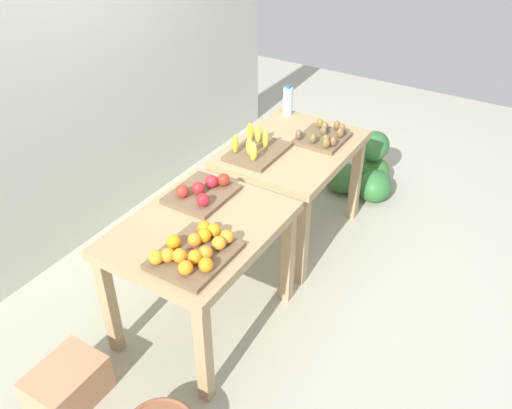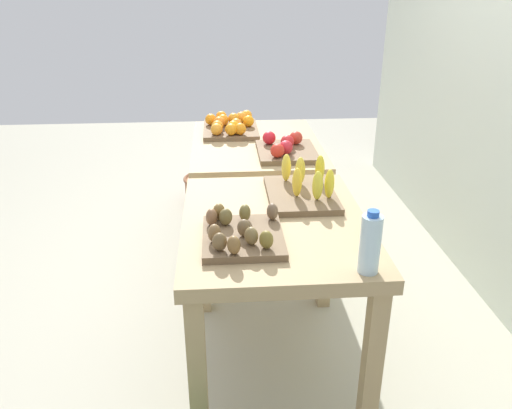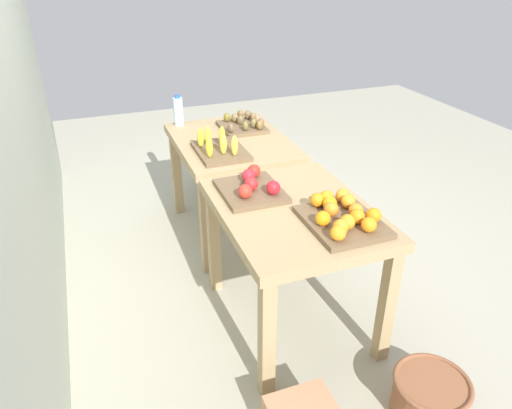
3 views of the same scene
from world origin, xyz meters
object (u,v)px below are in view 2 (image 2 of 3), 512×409
(display_table_left, at_px, (256,160))
(cardboard_produce_box, at_px, (284,185))
(banana_crate, at_px, (303,189))
(wicker_basket, at_px, (206,189))
(display_table_right, at_px, (274,243))
(kiwi_bin, at_px, (241,233))
(water_bottle, at_px, (370,244))
(orange_bin, at_px, (230,126))
(apple_bin, at_px, (285,148))

(display_table_left, distance_m, cardboard_produce_box, 1.07)
(banana_crate, relative_size, wicker_basket, 1.19)
(display_table_right, relative_size, banana_crate, 2.36)
(kiwi_bin, xyz_separation_m, cardboard_produce_box, (-2.18, 0.46, -0.69))
(display_table_right, distance_m, cardboard_produce_box, 2.09)
(banana_crate, distance_m, water_bottle, 0.70)
(display_table_right, xyz_separation_m, wicker_basket, (-1.98, -0.35, -0.55))
(banana_crate, xyz_separation_m, kiwi_bin, (0.42, -0.32, -0.01))
(banana_crate, height_order, cardboard_produce_box, banana_crate)
(orange_bin, height_order, kiwi_bin, orange_bin)
(display_table_left, distance_m, banana_crate, 0.91)
(water_bottle, height_order, cardboard_produce_box, water_bottle)
(apple_bin, relative_size, kiwi_bin, 1.08)
(orange_bin, bearing_deg, apple_bin, 32.49)
(water_bottle, bearing_deg, banana_crate, -169.52)
(orange_bin, height_order, wicker_basket, orange_bin)
(orange_bin, xyz_separation_m, water_bottle, (1.81, 0.44, 0.07))
(display_table_right, relative_size, cardboard_produce_box, 2.60)
(display_table_left, distance_m, kiwi_bin, 1.32)
(display_table_left, relative_size, cardboard_produce_box, 2.60)
(orange_bin, relative_size, water_bottle, 1.88)
(wicker_basket, bearing_deg, apple_bin, 24.57)
(apple_bin, height_order, water_bottle, water_bottle)
(display_table_right, distance_m, water_bottle, 0.58)
(display_table_right, xyz_separation_m, water_bottle, (0.45, 0.29, 0.23))
(apple_bin, bearing_deg, display_table_right, -10.10)
(display_table_right, bearing_deg, display_table_left, 180.00)
(orange_bin, distance_m, cardboard_produce_box, 1.05)
(kiwi_bin, bearing_deg, water_bottle, 59.30)
(display_table_right, bearing_deg, apple_bin, 169.90)
(water_bottle, xyz_separation_m, wicker_basket, (-2.43, -0.64, -0.78))
(display_table_right, height_order, banana_crate, banana_crate)
(kiwi_bin, bearing_deg, orange_bin, 179.91)
(display_table_right, height_order, apple_bin, apple_bin)
(banana_crate, relative_size, water_bottle, 1.83)
(display_table_left, distance_m, wicker_basket, 1.08)
(display_table_right, bearing_deg, wicker_basket, -169.97)
(display_table_left, xyz_separation_m, water_bottle, (1.57, 0.29, 0.23))
(display_table_right, distance_m, wicker_basket, 2.08)
(kiwi_bin, bearing_deg, display_table_right, 139.55)
(apple_bin, xyz_separation_m, water_bottle, (1.32, 0.13, 0.08))
(display_table_left, distance_m, display_table_right, 1.12)
(orange_bin, bearing_deg, wicker_basket, -162.44)
(apple_bin, bearing_deg, banana_crate, 0.45)
(display_table_right, relative_size, apple_bin, 2.60)
(apple_bin, distance_m, wicker_basket, 1.40)
(cardboard_produce_box, bearing_deg, kiwi_bin, -11.83)
(display_table_left, xyz_separation_m, orange_bin, (-0.24, -0.15, 0.16))
(display_table_left, relative_size, display_table_right, 1.00)
(water_bottle, distance_m, wicker_basket, 2.63)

